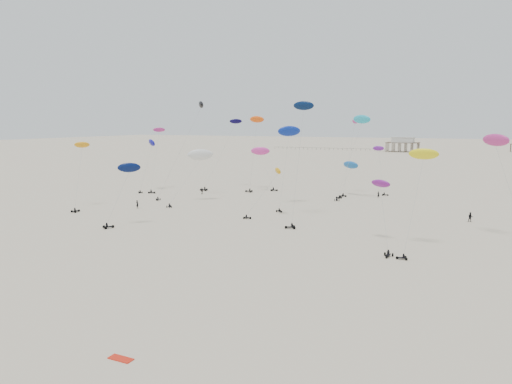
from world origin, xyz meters
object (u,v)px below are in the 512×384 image
at_px(rig_0, 383,207).
at_px(rig_9, 421,167).
at_px(rig_4, 194,121).
at_px(spectator_0, 137,208).
at_px(pavilion_main, 403,145).

height_order(rig_0, rig_9, rig_9).
xyz_separation_m(rig_4, spectator_0, (-1.85, -22.52, -20.10)).
bearing_deg(pavilion_main, spectator_0, -95.52).
distance_m(rig_9, spectator_0, 65.42).
bearing_deg(rig_4, rig_0, 131.31).
relative_size(pavilion_main, spectator_0, 9.56).
bearing_deg(rig_9, pavilion_main, -6.77).
bearing_deg(pavilion_main, rig_9, -81.60).
distance_m(pavilion_main, spectator_0, 253.56).
relative_size(rig_4, rig_9, 1.59).
bearing_deg(rig_4, pavilion_main, -112.58).
bearing_deg(rig_0, pavilion_main, -79.19).
xyz_separation_m(rig_9, spectator_0, (-63.24, 10.77, -12.81)).
bearing_deg(rig_0, rig_4, -28.12).
height_order(pavilion_main, rig_0, rig_0).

